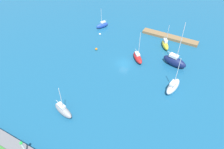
{
  "coord_description": "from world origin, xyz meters",
  "views": [
    {
      "loc": [
        -19.81,
        43.83,
        38.93
      ],
      "look_at": [
        0.0,
        7.34,
        1.5
      ],
      "focal_mm": 34.05,
      "sensor_mm": 36.0,
      "label": 1
    }
  ],
  "objects_px": {
    "sailboat_gray_outer_mooring": "(63,110)",
    "sailboat_navy_center_basin": "(175,61)",
    "sailboat_white_mid_basin": "(173,86)",
    "mooring_buoy_orange": "(96,49)",
    "harbor_beacon": "(23,147)",
    "pier_dock": "(170,37)",
    "sailboat_yellow_along_channel": "(165,44)",
    "sailboat_blue_far_north": "(102,25)",
    "mooring_buoy_white": "(100,34)",
    "sailboat_red_lone_north": "(138,57)"
  },
  "relations": [
    {
      "from": "sailboat_navy_center_basin",
      "to": "sailboat_yellow_along_channel",
      "type": "distance_m",
      "value": 9.01
    },
    {
      "from": "sailboat_navy_center_basin",
      "to": "sailboat_yellow_along_channel",
      "type": "xyz_separation_m",
      "value": [
        5.09,
        -7.42,
        -0.41
      ]
    },
    {
      "from": "sailboat_navy_center_basin",
      "to": "sailboat_white_mid_basin",
      "type": "xyz_separation_m",
      "value": [
        -2.52,
        9.88,
        -0.19
      ]
    },
    {
      "from": "harbor_beacon",
      "to": "sailboat_gray_outer_mooring",
      "type": "height_order",
      "value": "sailboat_gray_outer_mooring"
    },
    {
      "from": "sailboat_red_lone_north",
      "to": "pier_dock",
      "type": "bearing_deg",
      "value": 120.95
    },
    {
      "from": "sailboat_yellow_along_channel",
      "to": "sailboat_white_mid_basin",
      "type": "relative_size",
      "value": 0.82
    },
    {
      "from": "sailboat_white_mid_basin",
      "to": "sailboat_gray_outer_mooring",
      "type": "bearing_deg",
      "value": 143.29
    },
    {
      "from": "sailboat_blue_far_north",
      "to": "mooring_buoy_white",
      "type": "distance_m",
      "value": 5.16
    },
    {
      "from": "pier_dock",
      "to": "sailboat_red_lone_north",
      "type": "xyz_separation_m",
      "value": [
        4.75,
        16.24,
        0.55
      ]
    },
    {
      "from": "harbor_beacon",
      "to": "mooring_buoy_orange",
      "type": "xyz_separation_m",
      "value": [
        6.88,
        -36.09,
        -3.2
      ]
    },
    {
      "from": "sailboat_blue_far_north",
      "to": "mooring_buoy_orange",
      "type": "xyz_separation_m",
      "value": [
        -5.43,
        12.97,
        -0.61
      ]
    },
    {
      "from": "sailboat_navy_center_basin",
      "to": "mooring_buoy_orange",
      "type": "relative_size",
      "value": 18.39
    },
    {
      "from": "harbor_beacon",
      "to": "mooring_buoy_orange",
      "type": "bearing_deg",
      "value": -79.21
    },
    {
      "from": "sailboat_navy_center_basin",
      "to": "sailboat_blue_far_north",
      "type": "xyz_separation_m",
      "value": [
        28.93,
        -8.73,
        -0.51
      ]
    },
    {
      "from": "harbor_beacon",
      "to": "mooring_buoy_white",
      "type": "distance_m",
      "value": 45.62
    },
    {
      "from": "sailboat_gray_outer_mooring",
      "to": "sailboat_white_mid_basin",
      "type": "relative_size",
      "value": 0.85
    },
    {
      "from": "pier_dock",
      "to": "sailboat_white_mid_basin",
      "type": "distance_m",
      "value": 24.63
    },
    {
      "from": "mooring_buoy_white",
      "to": "mooring_buoy_orange",
      "type": "height_order",
      "value": "mooring_buoy_orange"
    },
    {
      "from": "sailboat_red_lone_north",
      "to": "sailboat_white_mid_basin",
      "type": "distance_m",
      "value": 14.47
    },
    {
      "from": "sailboat_red_lone_north",
      "to": "sailboat_white_mid_basin",
      "type": "relative_size",
      "value": 0.96
    },
    {
      "from": "sailboat_white_mid_basin",
      "to": "mooring_buoy_orange",
      "type": "xyz_separation_m",
      "value": [
        26.02,
        -5.65,
        -0.94
      ]
    },
    {
      "from": "sailboat_yellow_along_channel",
      "to": "sailboat_gray_outer_mooring",
      "type": "bearing_deg",
      "value": -51.72
    },
    {
      "from": "sailboat_gray_outer_mooring",
      "to": "sailboat_navy_center_basin",
      "type": "xyz_separation_m",
      "value": [
        -17.03,
        -28.86,
        0.4
      ]
    },
    {
      "from": "sailboat_gray_outer_mooring",
      "to": "sailboat_navy_center_basin",
      "type": "distance_m",
      "value": 33.51
    },
    {
      "from": "harbor_beacon",
      "to": "sailboat_navy_center_basin",
      "type": "height_order",
      "value": "sailboat_navy_center_basin"
    },
    {
      "from": "sailboat_yellow_along_channel",
      "to": "sailboat_blue_far_north",
      "type": "xyz_separation_m",
      "value": [
        23.85,
        -1.31,
        -0.1
      ]
    },
    {
      "from": "harbor_beacon",
      "to": "sailboat_yellow_along_channel",
      "type": "height_order",
      "value": "sailboat_yellow_along_channel"
    },
    {
      "from": "harbor_beacon",
      "to": "mooring_buoy_white",
      "type": "relative_size",
      "value": 5.38
    },
    {
      "from": "harbor_beacon",
      "to": "sailboat_red_lone_north",
      "type": "xyz_separation_m",
      "value": [
        -6.51,
        -37.52,
        -2.59
      ]
    },
    {
      "from": "sailboat_gray_outer_mooring",
      "to": "sailboat_yellow_along_channel",
      "type": "bearing_deg",
      "value": 86.6
    },
    {
      "from": "sailboat_white_mid_basin",
      "to": "mooring_buoy_white",
      "type": "distance_m",
      "value": 32.69
    },
    {
      "from": "sailboat_red_lone_north",
      "to": "mooring_buoy_white",
      "type": "bearing_deg",
      "value": -154.46
    },
    {
      "from": "mooring_buoy_white",
      "to": "sailboat_yellow_along_channel",
      "type": "bearing_deg",
      "value": -171.06
    },
    {
      "from": "sailboat_navy_center_basin",
      "to": "sailboat_yellow_along_channel",
      "type": "bearing_deg",
      "value": 136.45
    },
    {
      "from": "sailboat_gray_outer_mooring",
      "to": "mooring_buoy_white",
      "type": "height_order",
      "value": "sailboat_gray_outer_mooring"
    },
    {
      "from": "harbor_beacon",
      "to": "sailboat_white_mid_basin",
      "type": "distance_m",
      "value": 36.03
    },
    {
      "from": "pier_dock",
      "to": "sailboat_white_mid_basin",
      "type": "relative_size",
      "value": 1.91
    },
    {
      "from": "pier_dock",
      "to": "mooring_buoy_white",
      "type": "relative_size",
      "value": 26.99
    },
    {
      "from": "sailboat_navy_center_basin",
      "to": "mooring_buoy_orange",
      "type": "height_order",
      "value": "sailboat_navy_center_basin"
    },
    {
      "from": "sailboat_yellow_along_channel",
      "to": "sailboat_navy_center_basin",
      "type": "bearing_deg",
      "value": 0.92
    },
    {
      "from": "harbor_beacon",
      "to": "sailboat_blue_far_north",
      "type": "height_order",
      "value": "sailboat_blue_far_north"
    },
    {
      "from": "pier_dock",
      "to": "sailboat_gray_outer_mooring",
      "type": "xyz_separation_m",
      "value": [
        11.68,
        42.3,
        0.66
      ]
    },
    {
      "from": "harbor_beacon",
      "to": "mooring_buoy_orange",
      "type": "distance_m",
      "value": 36.88
    },
    {
      "from": "mooring_buoy_white",
      "to": "sailboat_red_lone_north",
      "type": "bearing_deg",
      "value": 158.27
    },
    {
      "from": "sailboat_gray_outer_mooring",
      "to": "sailboat_red_lone_north",
      "type": "bearing_deg",
      "value": 89.94
    },
    {
      "from": "sailboat_navy_center_basin",
      "to": "mooring_buoy_white",
      "type": "bearing_deg",
      "value": -176.3
    },
    {
      "from": "sailboat_yellow_along_channel",
      "to": "sailboat_red_lone_north",
      "type": "height_order",
      "value": "sailboat_red_lone_north"
    },
    {
      "from": "sailboat_yellow_along_channel",
      "to": "sailboat_blue_far_north",
      "type": "bearing_deg",
      "value": -126.65
    },
    {
      "from": "sailboat_white_mid_basin",
      "to": "mooring_buoy_orange",
      "type": "bearing_deg",
      "value": 86.89
    },
    {
      "from": "pier_dock",
      "to": "harbor_beacon",
      "type": "bearing_deg",
      "value": 78.16
    }
  ]
}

